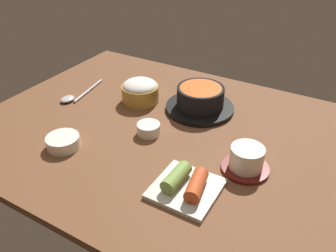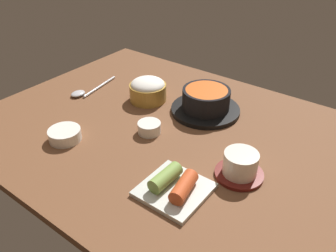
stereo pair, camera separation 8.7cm
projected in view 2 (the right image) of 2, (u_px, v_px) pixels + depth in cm
name	position (u px, v px, depth cm)	size (l,w,h in cm)	color
dining_table	(167.00, 133.00, 91.48)	(100.00, 76.00, 2.00)	brown
stone_pot	(206.00, 102.00, 97.05)	(19.52, 19.52, 7.03)	black
rice_bowl	(148.00, 89.00, 102.85)	(10.99, 10.99, 6.97)	#B78C38
tea_cup_with_saucer	(240.00, 165.00, 74.30)	(10.72, 10.72, 5.93)	maroon
banchan_cup_center	(149.00, 127.00, 89.04)	(6.01, 6.01, 2.92)	white
kimchi_plate	(174.00, 186.00, 70.73)	(13.17, 13.17, 4.22)	silver
side_bowl_near	(65.00, 134.00, 86.35)	(8.10, 8.10, 2.92)	white
spoon	(85.00, 91.00, 108.12)	(4.80, 18.15, 1.35)	#B7B7BC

